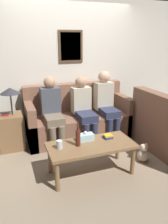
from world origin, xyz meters
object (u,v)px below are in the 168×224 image
object	(u,v)px
wine_bottle	(78,137)
drinking_glass	(59,145)
person_left	(52,109)
teddy_bear	(143,153)
coffee_table	(91,148)
person_middle	(84,107)
couch_main	(78,119)
person_right	(106,102)

from	to	relation	value
wine_bottle	drinking_glass	xyz separation A→B (m)	(-0.26, 0.01, -0.07)
person_left	teddy_bear	size ratio (longest dim) A/B	4.16
coffee_table	person_middle	xyz separation A→B (m)	(0.27, 1.05, 0.26)
couch_main	coffee_table	bearing A→B (deg)	-100.25
couch_main	drinking_glass	xyz separation A→B (m)	(-0.67, -1.26, 0.16)
person_middle	person_right	xyz separation A→B (m)	(0.49, 0.07, 0.04)
person_right	teddy_bear	xyz separation A→B (m)	(0.14, -1.10, -0.57)
coffee_table	person_left	size ratio (longest dim) A/B	0.99
person_middle	teddy_bear	bearing A→B (deg)	-58.54
drinking_glass	person_left	xyz separation A→B (m)	(0.14, 1.06, 0.15)
coffee_table	person_right	world-z (taller)	person_right
coffee_table	person_middle	distance (m)	1.12
coffee_table	person_right	distance (m)	1.39
couch_main	wine_bottle	xyz separation A→B (m)	(-0.42, -1.27, 0.23)
wine_bottle	teddy_bear	world-z (taller)	wine_bottle
person_middle	drinking_glass	bearing A→B (deg)	-124.60
wine_bottle	person_middle	bearing A→B (deg)	66.41
drinking_glass	person_left	bearing A→B (deg)	82.72
couch_main	wine_bottle	size ratio (longest dim) A/B	6.14
couch_main	coffee_table	world-z (taller)	couch_main
coffee_table	teddy_bear	size ratio (longest dim) A/B	4.11
person_left	person_middle	bearing A→B (deg)	-3.22
couch_main	drinking_glass	world-z (taller)	couch_main
teddy_bear	person_right	bearing A→B (deg)	97.44
coffee_table	person_middle	world-z (taller)	person_middle
wine_bottle	person_right	size ratio (longest dim) A/B	0.25
couch_main	coffee_table	distance (m)	1.31
coffee_table	drinking_glass	world-z (taller)	drinking_glass
teddy_bear	drinking_glass	bearing A→B (deg)	179.96
drinking_glass	person_middle	distance (m)	1.26
coffee_table	person_right	size ratio (longest dim) A/B	0.95
couch_main	person_right	bearing A→B (deg)	-17.45
wine_bottle	couch_main	bearing A→B (deg)	71.77
wine_bottle	drinking_glass	world-z (taller)	wine_bottle
couch_main	teddy_bear	size ratio (longest dim) A/B	6.72
couch_main	coffee_table	xyz separation A→B (m)	(-0.23, -1.29, 0.05)
couch_main	person_middle	size ratio (longest dim) A/B	1.65
drinking_glass	person_right	size ratio (longest dim) A/B	0.09
coffee_table	person_middle	size ratio (longest dim) A/B	1.01
person_right	teddy_bear	distance (m)	1.25
wine_bottle	person_middle	size ratio (longest dim) A/B	0.27
couch_main	person_left	size ratio (longest dim) A/B	1.61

